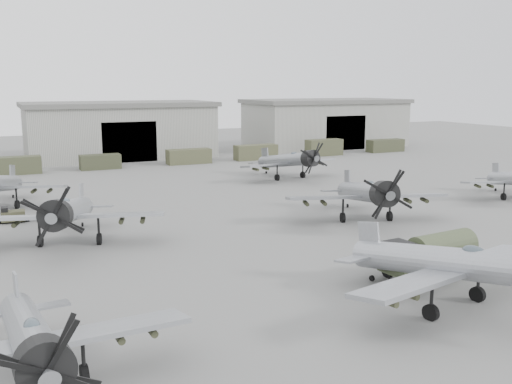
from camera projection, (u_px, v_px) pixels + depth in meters
ground at (329, 270)px, 35.69m from camera, size 220.00×220.00×0.00m
hangar_center at (120, 130)px, 90.05m from camera, size 29.00×14.80×8.70m
hangar_right at (325, 123)px, 105.82m from camera, size 29.00×14.80×8.70m
support_truck_2 at (14, 166)px, 73.28m from camera, size 6.62×2.20×2.28m
support_truck_3 at (100, 162)px, 77.83m from camera, size 5.40×2.20×1.99m
support_truck_4 at (189, 156)px, 83.09m from camera, size 6.43×2.20×2.13m
support_truck_5 at (256, 152)px, 87.55m from camera, size 6.67×2.20×2.29m
support_truck_6 at (324, 147)px, 92.60m from camera, size 6.03×2.20×2.62m
support_truck_7 at (385, 146)px, 97.75m from camera, size 6.62×2.20×2.12m
aircraft_near_0 at (31, 340)px, 20.93m from camera, size 12.13×10.91×4.85m
aircraft_near_1 at (460, 265)px, 28.79m from camera, size 13.63×12.27×5.41m
aircraft_mid_1 at (68, 212)px, 40.52m from camera, size 13.64×12.28×5.46m
aircraft_mid_2 at (368, 193)px, 47.71m from camera, size 13.57×12.22×5.44m
aircraft_far_1 at (291, 160)px, 69.21m from camera, size 12.88×11.59×5.12m
fuel_tanker at (431, 252)px, 34.33m from camera, size 6.90×3.55×2.59m
tug_trailer at (32, 215)px, 48.45m from camera, size 6.93×1.62×1.39m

